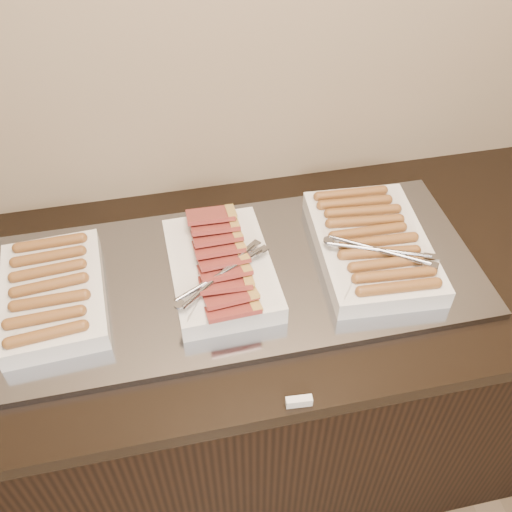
{
  "coord_description": "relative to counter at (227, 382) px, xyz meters",
  "views": [
    {
      "loc": [
        -0.11,
        1.21,
        1.92
      ],
      "look_at": [
        0.09,
        2.13,
        0.97
      ],
      "focal_mm": 40.0,
      "sensor_mm": 36.0,
      "label": 1
    }
  ],
  "objects": [
    {
      "name": "counter",
      "position": [
        0.0,
        0.0,
        0.0
      ],
      "size": [
        2.06,
        0.76,
        0.9
      ],
      "color": "black",
      "rests_on": "ground"
    },
    {
      "name": "warming_tray",
      "position": [
        0.02,
        0.0,
        0.46
      ],
      "size": [
        1.2,
        0.5,
        0.02
      ],
      "primitive_type": "cube",
      "color": "gray",
      "rests_on": "counter"
    },
    {
      "name": "dish_left",
      "position": [
        -0.38,
        0.0,
        0.5
      ],
      "size": [
        0.24,
        0.35,
        0.07
      ],
      "rotation": [
        0.0,
        0.0,
        0.06
      ],
      "color": "silver",
      "rests_on": "warming_tray"
    },
    {
      "name": "dish_center",
      "position": [
        0.0,
        -0.0,
        0.5
      ],
      "size": [
        0.26,
        0.37,
        0.09
      ],
      "rotation": [
        0.0,
        0.0,
        0.02
      ],
      "color": "silver",
      "rests_on": "warming_tray"
    },
    {
      "name": "dish_right",
      "position": [
        0.38,
        -0.0,
        0.5
      ],
      "size": [
        0.29,
        0.41,
        0.08
      ],
      "rotation": [
        0.0,
        0.0,
        -0.07
      ],
      "color": "silver",
      "rests_on": "warming_tray"
    },
    {
      "name": "label_holder",
      "position": [
        0.1,
        -0.36,
        0.46
      ],
      "size": [
        0.05,
        0.02,
        0.02
      ],
      "primitive_type": "cube",
      "rotation": [
        0.0,
        0.0,
        -0.08
      ],
      "color": "silver",
      "rests_on": "counter"
    }
  ]
}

